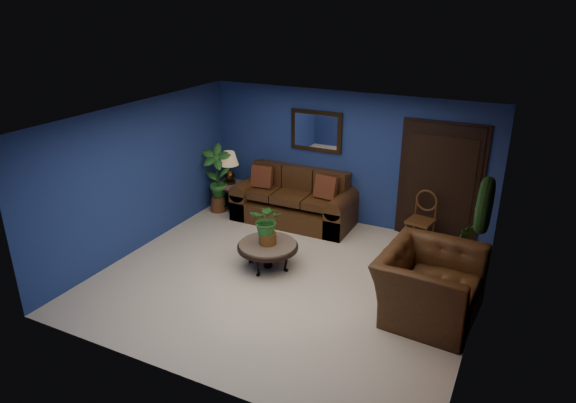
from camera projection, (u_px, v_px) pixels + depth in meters
The scene contains 18 objects.
floor at pixel (286, 279), 7.95m from camera, with size 5.50×5.50×0.00m, color beige.
wall_back at pixel (346, 159), 9.56m from camera, with size 5.50×0.04×2.50m, color navy.
wall_left at pixel (140, 177), 8.62m from camera, with size 0.04×5.00×2.50m, color navy.
wall_right_brick at pixel (484, 241), 6.35m from camera, with size 0.04×5.00×2.50m, color maroon.
ceiling at pixel (286, 120), 7.02m from camera, with size 5.50×5.00×0.02m, color silver.
crown_molding at pixel (496, 149), 5.92m from camera, with size 0.03×5.00×0.14m, color white.
wall_mirror at pixel (316, 131), 9.60m from camera, with size 1.02×0.06×0.77m, color #3F2812.
closet_door at pixel (440, 183), 8.89m from camera, with size 1.44×0.06×2.18m, color black.
wreath at pixel (485, 206), 6.25m from camera, with size 0.72×0.72×0.16m, color black.
sofa at pixel (295, 204), 9.91m from camera, with size 2.29×0.99×1.03m.
coffee_table at pixel (268, 247), 8.17m from camera, with size 0.97×0.97×0.42m.
end_table at pixel (230, 189), 10.45m from camera, with size 0.59×0.59×0.54m.
table_lamp at pixel (229, 164), 10.25m from camera, with size 0.38×0.38×0.64m.
side_chair at pixel (423, 215), 8.85m from camera, with size 0.49×0.49×0.99m.
armchair at pixel (429, 285), 6.90m from camera, with size 1.42×1.24×0.92m, color #422713.
coffee_plant at pixel (267, 222), 8.01m from camera, with size 0.58×0.53×0.68m.
floor_plant at pixel (461, 247), 7.95m from camera, with size 0.48×0.42×0.87m.
tall_plant at pixel (217, 176), 10.20m from camera, with size 0.70×0.58×1.38m.
Camera 1 is at (3.11, -6.19, 4.08)m, focal length 32.00 mm.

